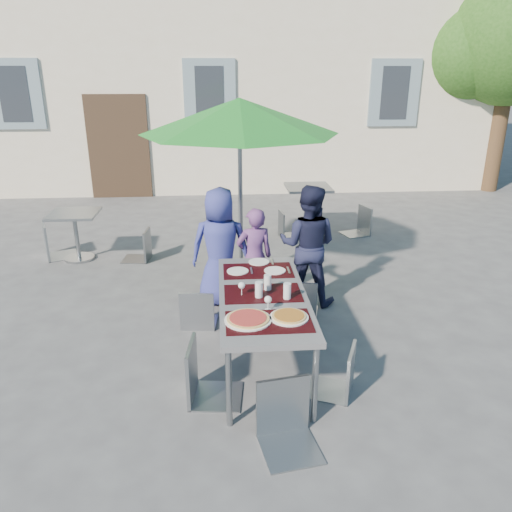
{
  "coord_description": "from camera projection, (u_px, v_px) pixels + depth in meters",
  "views": [
    {
      "loc": [
        0.14,
        -3.65,
        2.68
      ],
      "look_at": [
        0.52,
        1.4,
        0.78
      ],
      "focal_mm": 35.0,
      "sensor_mm": 36.0,
      "label": 1
    }
  ],
  "objects": [
    {
      "name": "ground",
      "position": [
        209.0,
        398.0,
        4.34
      ],
      "size": [
        90.0,
        90.0,
        0.0
      ],
      "primitive_type": "plane",
      "color": "#48484A",
      "rests_on": "ground"
    },
    {
      "name": "dining_table",
      "position": [
        263.0,
        299.0,
        4.6
      ],
      "size": [
        0.8,
        1.85,
        0.76
      ],
      "color": "#46474C",
      "rests_on": "ground"
    },
    {
      "name": "pizza_near_left",
      "position": [
        248.0,
        319.0,
        4.07
      ],
      "size": [
        0.39,
        0.39,
        0.03
      ],
      "color": "white",
      "rests_on": "dining_table"
    },
    {
      "name": "pizza_near_right",
      "position": [
        289.0,
        316.0,
        4.11
      ],
      "size": [
        0.32,
        0.32,
        0.03
      ],
      "color": "white",
      "rests_on": "dining_table"
    },
    {
      "name": "glassware",
      "position": [
        268.0,
        289.0,
        4.49
      ],
      "size": [
        0.47,
        0.48,
        0.15
      ],
      "color": "silver",
      "rests_on": "dining_table"
    },
    {
      "name": "place_settings",
      "position": [
        258.0,
        268.0,
        5.15
      ],
      "size": [
        0.64,
        0.48,
        0.01
      ],
      "color": "white",
      "rests_on": "dining_table"
    },
    {
      "name": "child_0",
      "position": [
        220.0,
        248.0,
        5.86
      ],
      "size": [
        0.74,
        0.51,
        1.43
      ],
      "primitive_type": "imported",
      "rotation": [
        0.0,
        0.0,
        3.06
      ],
      "color": "navy",
      "rests_on": "ground"
    },
    {
      "name": "child_1",
      "position": [
        255.0,
        257.0,
        5.88
      ],
      "size": [
        0.48,
        0.36,
        1.2
      ],
      "primitive_type": "imported",
      "rotation": [
        0.0,
        0.0,
        3.31
      ],
      "color": "#653975",
      "rests_on": "ground"
    },
    {
      "name": "child_2",
      "position": [
        308.0,
        245.0,
        5.92
      ],
      "size": [
        0.8,
        0.63,
        1.45
      ],
      "primitive_type": "imported",
      "rotation": [
        0.0,
        0.0,
        2.78
      ],
      "color": "#191C38",
      "rests_on": "ground"
    },
    {
      "name": "chair_0",
      "position": [
        197.0,
        286.0,
        5.37
      ],
      "size": [
        0.42,
        0.42,
        0.85
      ],
      "color": "#94989F",
      "rests_on": "ground"
    },
    {
      "name": "chair_1",
      "position": [
        256.0,
        271.0,
        5.45
      ],
      "size": [
        0.58,
        0.58,
        1.04
      ],
      "color": "gray",
      "rests_on": "ground"
    },
    {
      "name": "chair_2",
      "position": [
        301.0,
        275.0,
        5.6
      ],
      "size": [
        0.48,
        0.48,
        0.88
      ],
      "color": "gray",
      "rests_on": "ground"
    },
    {
      "name": "chair_3",
      "position": [
        202.0,
        339.0,
        4.15
      ],
      "size": [
        0.49,
        0.48,
        0.98
      ],
      "color": "#90969B",
      "rests_on": "ground"
    },
    {
      "name": "chair_4",
      "position": [
        342.0,
        344.0,
        4.24
      ],
      "size": [
        0.49,
        0.49,
        0.85
      ],
      "color": "#8F979B",
      "rests_on": "ground"
    },
    {
      "name": "chair_5",
      "position": [
        288.0,
        379.0,
        3.64
      ],
      "size": [
        0.49,
        0.49,
        0.95
      ],
      "color": "gray",
      "rests_on": "ground"
    },
    {
      "name": "patio_umbrella",
      "position": [
        240.0,
        118.0,
        6.08
      ],
      "size": [
        2.49,
        2.49,
        2.36
      ],
      "color": "#9C9FA3",
      "rests_on": "ground"
    },
    {
      "name": "cafe_table_0",
      "position": [
        76.0,
        228.0,
        7.34
      ],
      "size": [
        0.68,
        0.68,
        0.73
      ],
      "color": "#9C9FA3",
      "rests_on": "ground"
    },
    {
      "name": "bg_chair_l_0",
      "position": [
        50.0,
        219.0,
        7.38
      ],
      "size": [
        0.59,
        0.59,
        1.02
      ],
      "color": "#949A9F",
      "rests_on": "ground"
    },
    {
      "name": "bg_chair_r_0",
      "position": [
        140.0,
        227.0,
        7.32
      ],
      "size": [
        0.43,
        0.43,
        0.87
      ],
      "color": "slate",
      "rests_on": "ground"
    },
    {
      "name": "cafe_table_1",
      "position": [
        308.0,
        200.0,
        8.61
      ],
      "size": [
        0.75,
        0.75,
        0.81
      ],
      "color": "#9C9FA3",
      "rests_on": "ground"
    },
    {
      "name": "bg_chair_l_1",
      "position": [
        287.0,
        209.0,
        8.35
      ],
      "size": [
        0.42,
        0.41,
        0.84
      ],
      "color": "gray",
      "rests_on": "ground"
    },
    {
      "name": "bg_chair_r_1",
      "position": [
        361.0,
        204.0,
        8.49
      ],
      "size": [
        0.51,
        0.5,
        0.91
      ],
      "color": "gray",
      "rests_on": "ground"
    }
  ]
}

